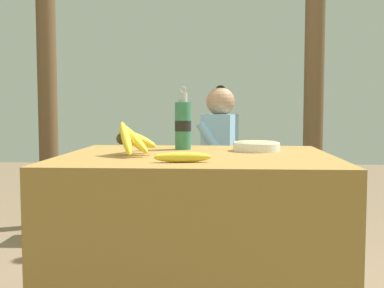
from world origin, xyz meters
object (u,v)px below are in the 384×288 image
wooden_bench (175,193)px  support_post_far (314,59)px  support_post_near (47,61)px  banana_bunch_ripe (132,138)px  loose_banana_front (183,157)px  serving_bowl (256,146)px  water_bottle (183,124)px  seated_vendor (214,153)px  banana_bunch_green (111,176)px

wooden_bench → support_post_far: support_post_far is taller
support_post_far → support_post_near: bearing=180.0°
banana_bunch_ripe → support_post_far: bearing=58.4°
loose_banana_front → serving_bowl: bearing=57.7°
water_bottle → seated_vendor: seated_vendor is taller
serving_bowl → support_post_far: 1.70m
wooden_bench → seated_vendor: 0.41m
banana_bunch_ripe → banana_bunch_green: banana_bunch_ripe is taller
wooden_bench → water_bottle: bearing=-82.6°
banana_bunch_ripe → loose_banana_front: size_ratio=1.59×
banana_bunch_ripe → serving_bowl: banana_bunch_ripe is taller
water_bottle → support_post_near: 1.93m
water_bottle → support_post_near: size_ratio=0.11×
loose_banana_front → support_post_far: (0.84, 2.00, 0.54)m
serving_bowl → water_bottle: bearing=169.3°
wooden_bench → seated_vendor: (0.28, -0.02, 0.29)m
banana_bunch_ripe → seated_vendor: bearing=76.8°
serving_bowl → support_post_near: bearing=134.8°
seated_vendor → support_post_far: bearing=-143.2°
banana_bunch_green → seated_vendor: bearing=-2.0°
seated_vendor → support_post_far: size_ratio=0.42×
banana_bunch_ripe → support_post_near: 2.06m
wooden_bench → banana_bunch_green: banana_bunch_green is taller
water_bottle → loose_banana_front: size_ratio=1.39×
banana_bunch_ripe → serving_bowl: (0.53, 0.22, -0.04)m
water_bottle → wooden_bench: size_ratio=0.16×
loose_banana_front → support_post_near: bearing=121.4°
seated_vendor → support_post_far: (0.75, 0.35, 0.68)m
water_bottle → seated_vendor: 1.14m
support_post_far → water_bottle: bearing=-121.1°
serving_bowl → banana_bunch_green: bearing=128.3°
wooden_bench → seated_vendor: size_ratio=1.67×
support_post_far → serving_bowl: bearing=-109.6°
serving_bowl → loose_banana_front: serving_bowl is taller
loose_banana_front → support_post_near: 2.40m
serving_bowl → support_post_near: (-1.52, 1.52, 0.54)m
loose_banana_front → seated_vendor: (0.09, 1.64, -0.14)m
seated_vendor → serving_bowl: bearing=111.5°
loose_banana_front → support_post_far: bearing=67.1°
water_bottle → wooden_bench: 1.26m
support_post_near → seated_vendor: bearing=-15.0°
serving_bowl → support_post_far: (0.54, 1.52, 0.54)m
banana_bunch_ripe → serving_bowl: bearing=22.2°
banana_bunch_green → support_post_far: support_post_far is taller
banana_bunch_ripe → support_post_far: (1.07, 1.74, 0.49)m
water_bottle → support_post_far: (0.88, 1.46, 0.44)m
serving_bowl → seated_vendor: (-0.20, 1.17, -0.15)m
seated_vendor → loose_banana_front: bearing=98.4°
banana_bunch_ripe → water_bottle: size_ratio=1.14×
loose_banana_front → banana_bunch_ripe: bearing=132.2°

